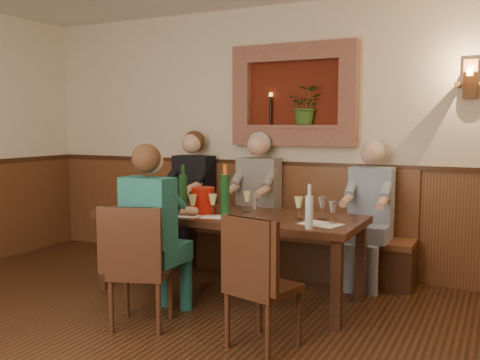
# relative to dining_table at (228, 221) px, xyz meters

# --- Properties ---
(room_shell) EXTENTS (6.04, 6.04, 2.82)m
(room_shell) POSITION_rel_dining_table_xyz_m (0.00, -1.85, 1.21)
(room_shell) COLOR beige
(room_shell) RESTS_ON ground
(wainscoting) EXTENTS (6.02, 6.02, 1.15)m
(wainscoting) POSITION_rel_dining_table_xyz_m (0.00, -1.85, -0.09)
(wainscoting) COLOR #572F18
(wainscoting) RESTS_ON ground
(wall_niche) EXTENTS (1.36, 0.30, 1.06)m
(wall_niche) POSITION_rel_dining_table_xyz_m (0.24, 1.09, 1.13)
(wall_niche) COLOR #57190C
(wall_niche) RESTS_ON ground
(wall_sconce) EXTENTS (0.25, 0.20, 0.35)m
(wall_sconce) POSITION_rel_dining_table_xyz_m (1.90, 1.08, 1.27)
(wall_sconce) COLOR #572F18
(wall_sconce) RESTS_ON ground
(dining_table) EXTENTS (2.40, 0.90, 0.75)m
(dining_table) POSITION_rel_dining_table_xyz_m (0.00, 0.00, 0.00)
(dining_table) COLOR black
(dining_table) RESTS_ON ground
(bench) EXTENTS (3.00, 0.45, 1.11)m
(bench) POSITION_rel_dining_table_xyz_m (0.00, 0.94, -0.35)
(bench) COLOR #381E0F
(bench) RESTS_ON ground
(chair_near_left) EXTENTS (0.54, 0.54, 0.95)m
(chair_near_left) POSITION_rel_dining_table_xyz_m (-0.23, -0.99, -0.40)
(chair_near_left) COLOR black
(chair_near_left) RESTS_ON ground
(chair_near_right) EXTENTS (0.50, 0.50, 0.94)m
(chair_near_right) POSITION_rel_dining_table_xyz_m (0.75, -0.93, -0.40)
(chair_near_right) COLOR black
(chair_near_right) RESTS_ON ground
(person_bench_left) EXTENTS (0.44, 0.54, 1.47)m
(person_bench_left) POSITION_rel_dining_table_xyz_m (-0.92, 0.84, -0.06)
(person_bench_left) COLOR black
(person_bench_left) RESTS_ON ground
(person_bench_mid) EXTENTS (0.44, 0.54, 1.47)m
(person_bench_mid) POSITION_rel_dining_table_xyz_m (-0.11, 0.84, -0.07)
(person_bench_mid) COLOR #4F4A48
(person_bench_mid) RESTS_ON ground
(person_bench_right) EXTENTS (0.41, 0.50, 1.39)m
(person_bench_right) POSITION_rel_dining_table_xyz_m (1.08, 0.84, -0.10)
(person_bench_right) COLOR navy
(person_bench_right) RESTS_ON ground
(person_chair_front) EXTENTS (0.41, 0.50, 1.40)m
(person_chair_front) POSITION_rel_dining_table_xyz_m (-0.24, -0.78, -0.10)
(person_chair_front) COLOR #1B5361
(person_chair_front) RESTS_ON ground
(spittoon_bucket) EXTENTS (0.26, 0.26, 0.24)m
(spittoon_bucket) POSITION_rel_dining_table_xyz_m (-0.19, -0.11, 0.19)
(spittoon_bucket) COLOR red
(spittoon_bucket) RESTS_ON dining_table
(wine_bottle_green_a) EXTENTS (0.08, 0.08, 0.45)m
(wine_bottle_green_a) POSITION_rel_dining_table_xyz_m (0.02, -0.08, 0.26)
(wine_bottle_green_a) COLOR #19471E
(wine_bottle_green_a) RESTS_ON dining_table
(wine_bottle_green_b) EXTENTS (0.10, 0.10, 0.41)m
(wine_bottle_green_b) POSITION_rel_dining_table_xyz_m (-0.50, 0.05, 0.25)
(wine_bottle_green_b) COLOR #19471E
(wine_bottle_green_b) RESTS_ON dining_table
(water_bottle) EXTENTS (0.07, 0.07, 0.34)m
(water_bottle) POSITION_rel_dining_table_xyz_m (0.89, -0.35, 0.21)
(water_bottle) COLOR silver
(water_bottle) RESTS_ON dining_table
(tasting_sheet_a) EXTENTS (0.37, 0.31, 0.00)m
(tasting_sheet_a) POSITION_rel_dining_table_xyz_m (-0.76, -0.11, 0.08)
(tasting_sheet_a) COLOR white
(tasting_sheet_a) RESTS_ON dining_table
(tasting_sheet_b) EXTENTS (0.32, 0.26, 0.00)m
(tasting_sheet_b) POSITION_rel_dining_table_xyz_m (0.01, -0.22, 0.08)
(tasting_sheet_b) COLOR white
(tasting_sheet_b) RESTS_ON dining_table
(tasting_sheet_c) EXTENTS (0.36, 0.29, 0.00)m
(tasting_sheet_c) POSITION_rel_dining_table_xyz_m (0.92, -0.14, 0.08)
(tasting_sheet_c) COLOR white
(tasting_sheet_c) RESTS_ON dining_table
(tasting_sheet_d) EXTENTS (0.32, 0.26, 0.00)m
(tasting_sheet_d) POSITION_rel_dining_table_xyz_m (-0.28, -0.28, 0.08)
(tasting_sheet_d) COLOR white
(tasting_sheet_d) RESTS_ON dining_table
(wine_glass_0) EXTENTS (0.08, 0.08, 0.19)m
(wine_glass_0) POSITION_rel_dining_table_xyz_m (-0.91, -0.17, 0.17)
(wine_glass_0) COLOR #E9E78B
(wine_glass_0) RESTS_ON dining_table
(wine_glass_1) EXTENTS (0.08, 0.08, 0.19)m
(wine_glass_1) POSITION_rel_dining_table_xyz_m (-0.73, 0.06, 0.17)
(wine_glass_1) COLOR white
(wine_glass_1) RESTS_ON dining_table
(wine_glass_2) EXTENTS (0.08, 0.08, 0.19)m
(wine_glass_2) POSITION_rel_dining_table_xyz_m (-0.62, -0.20, 0.17)
(wine_glass_2) COLOR #E9E78B
(wine_glass_2) RESTS_ON dining_table
(wine_glass_3) EXTENTS (0.08, 0.08, 0.19)m
(wine_glass_3) POSITION_rel_dining_table_xyz_m (-0.31, 0.10, 0.17)
(wine_glass_3) COLOR white
(wine_glass_3) RESTS_ON dining_table
(wine_glass_4) EXTENTS (0.08, 0.08, 0.19)m
(wine_glass_4) POSITION_rel_dining_table_xyz_m (-0.06, -0.17, 0.17)
(wine_glass_4) COLOR #E9E78B
(wine_glass_4) RESTS_ON dining_table
(wine_glass_5) EXTENTS (0.08, 0.08, 0.19)m
(wine_glass_5) POSITION_rel_dining_table_xyz_m (0.13, 0.14, 0.17)
(wine_glass_5) COLOR #E9E78B
(wine_glass_5) RESTS_ON dining_table
(wine_glass_6) EXTENTS (0.08, 0.08, 0.19)m
(wine_glass_6) POSITION_rel_dining_table_xyz_m (0.38, -0.23, 0.17)
(wine_glass_6) COLOR white
(wine_glass_6) RESTS_ON dining_table
(wine_glass_7) EXTENTS (0.08, 0.08, 0.19)m
(wine_glass_7) POSITION_rel_dining_table_xyz_m (0.68, -0.00, 0.17)
(wine_glass_7) COLOR #E9E78B
(wine_glass_7) RESTS_ON dining_table
(wine_glass_8) EXTENTS (0.08, 0.08, 0.19)m
(wine_glass_8) POSITION_rel_dining_table_xyz_m (1.00, -0.09, 0.17)
(wine_glass_8) COLOR white
(wine_glass_8) RESTS_ON dining_table
(wine_glass_9) EXTENTS (0.08, 0.08, 0.19)m
(wine_glass_9) POSITION_rel_dining_table_xyz_m (-0.19, -0.28, 0.17)
(wine_glass_9) COLOR #E9E78B
(wine_glass_9) RESTS_ON dining_table
(wine_glass_10) EXTENTS (0.08, 0.08, 0.19)m
(wine_glass_10) POSITION_rel_dining_table_xyz_m (0.85, 0.10, 0.17)
(wine_glass_10) COLOR white
(wine_glass_10) RESTS_ON dining_table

